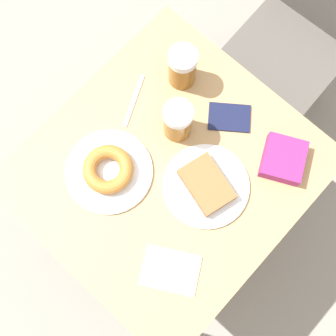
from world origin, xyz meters
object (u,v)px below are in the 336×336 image
(plate_with_cake, at_px, (206,185))
(beer_mug_center, at_px, (182,67))
(chair, at_px, (310,20))
(fork, at_px, (134,101))
(plate_with_donut, at_px, (109,170))
(passport_near_edge, at_px, (229,117))
(beer_mug_left, at_px, (178,121))
(blue_pouch, at_px, (283,159))
(napkin_folded, at_px, (171,271))

(plate_with_cake, distance_m, beer_mug_center, 0.35)
(chair, relative_size, beer_mug_center, 6.47)
(fork, bearing_deg, plate_with_cake, -8.69)
(chair, bearing_deg, plate_with_donut, -97.82)
(plate_with_cake, xyz_separation_m, passport_near_edge, (-0.09, 0.21, -0.01))
(plate_with_donut, bearing_deg, chair, 84.43)
(beer_mug_left, xyz_separation_m, beer_mug_center, (-0.10, 0.13, 0.00))
(blue_pouch, bearing_deg, passport_near_edge, -179.70)
(napkin_folded, height_order, blue_pouch, blue_pouch)
(blue_pouch, bearing_deg, plate_with_cake, -118.75)
(napkin_folded, bearing_deg, chair, 103.09)
(beer_mug_center, bearing_deg, blue_pouch, 0.16)
(chair, distance_m, fork, 0.76)
(fork, xyz_separation_m, passport_near_edge, (0.25, 0.16, 0.00))
(fork, bearing_deg, chair, 74.90)
(passport_near_edge, distance_m, blue_pouch, 0.20)
(plate_with_donut, bearing_deg, plate_with_cake, 33.89)
(chair, xyz_separation_m, passport_near_edge, (0.06, -0.55, 0.19))
(beer_mug_left, xyz_separation_m, napkin_folded, (0.27, -0.32, -0.07))
(plate_with_cake, relative_size, plate_with_donut, 0.99)
(plate_with_donut, height_order, napkin_folded, plate_with_donut)
(plate_with_cake, height_order, passport_near_edge, plate_with_cake)
(napkin_folded, distance_m, blue_pouch, 0.46)
(plate_with_donut, bearing_deg, passport_near_edge, 67.90)
(beer_mug_left, distance_m, blue_pouch, 0.33)
(beer_mug_left, height_order, fork, beer_mug_left)
(plate_with_cake, bearing_deg, passport_near_edge, 113.15)
(beer_mug_center, bearing_deg, plate_with_cake, -36.23)
(beer_mug_center, distance_m, passport_near_edge, 0.21)
(beer_mug_center, relative_size, passport_near_edge, 0.93)
(beer_mug_left, bearing_deg, beer_mug_center, 127.67)
(plate_with_donut, xyz_separation_m, beer_mug_center, (-0.05, 0.37, 0.05))
(beer_mug_left, distance_m, passport_near_edge, 0.18)
(beer_mug_left, bearing_deg, passport_near_edge, 55.68)
(napkin_folded, distance_m, fork, 0.52)
(plate_with_donut, bearing_deg, fork, 115.69)
(plate_with_cake, xyz_separation_m, plate_with_donut, (-0.24, -0.16, 0.01))
(plate_with_cake, relative_size, beer_mug_left, 1.76)
(chair, relative_size, blue_pouch, 5.54)
(plate_with_cake, relative_size, passport_near_edge, 1.64)
(chair, height_order, beer_mug_center, chair)
(chair, height_order, passport_near_edge, chair)
(chair, relative_size, fork, 5.62)
(fork, xyz_separation_m, blue_pouch, (0.45, 0.16, 0.02))
(chair, relative_size, plate_with_cake, 3.68)
(chair, xyz_separation_m, blue_pouch, (0.26, -0.55, 0.21))
(chair, height_order, blue_pouch, chair)
(passport_near_edge, bearing_deg, beer_mug_left, -124.32)
(plate_with_cake, height_order, blue_pouch, blue_pouch)
(plate_with_cake, xyz_separation_m, fork, (-0.34, 0.05, -0.01))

